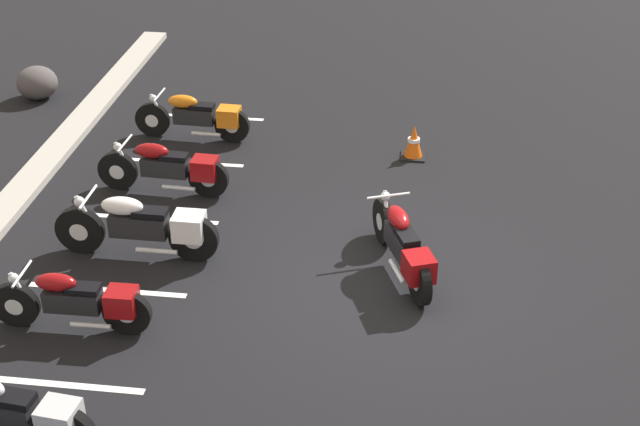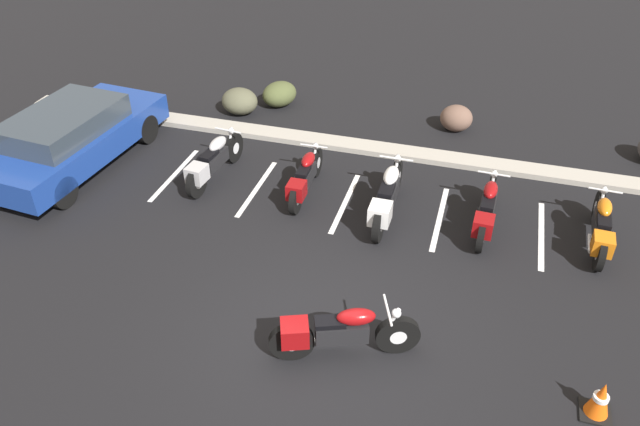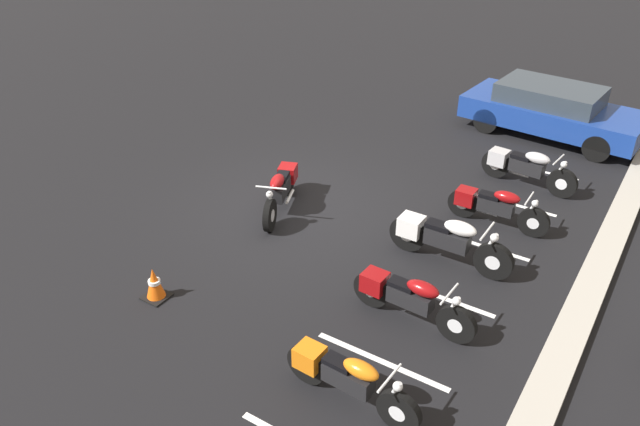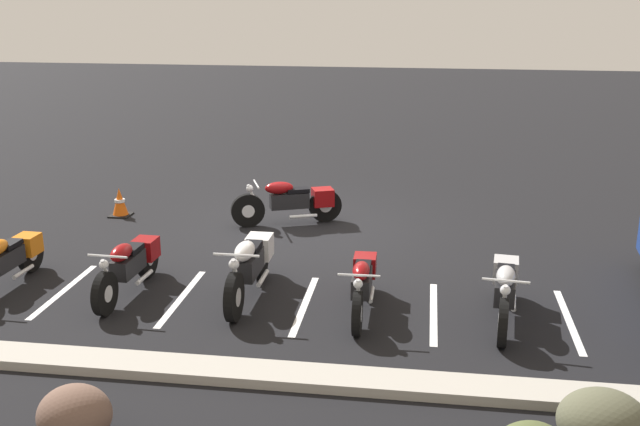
# 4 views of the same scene
# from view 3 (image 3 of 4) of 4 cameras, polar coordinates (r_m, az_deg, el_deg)

# --- Properties ---
(ground) EXTENTS (60.00, 60.00, 0.00)m
(ground) POSITION_cam_3_polar(r_m,az_deg,el_deg) (12.82, -1.80, 0.78)
(ground) COLOR black
(motorcycle_maroon_featured) EXTENTS (2.03, 0.98, 0.84)m
(motorcycle_maroon_featured) POSITION_cam_3_polar(r_m,az_deg,el_deg) (12.51, -3.60, 2.27)
(motorcycle_maroon_featured) COLOR black
(motorcycle_maroon_featured) RESTS_ON ground
(parked_bike_0) EXTENTS (0.62, 2.11, 0.83)m
(parked_bike_0) POSITION_cam_3_polar(r_m,az_deg,el_deg) (14.07, 18.16, 4.07)
(parked_bike_0) COLOR black
(parked_bike_0) RESTS_ON ground
(parked_bike_1) EXTENTS (0.56, 1.98, 0.78)m
(parked_bike_1) POSITION_cam_3_polar(r_m,az_deg,el_deg) (12.40, 15.54, 0.66)
(parked_bike_1) COLOR black
(parked_bike_1) RESTS_ON ground
(parked_bike_2) EXTENTS (0.64, 2.28, 0.90)m
(parked_bike_2) POSITION_cam_3_polar(r_m,az_deg,el_deg) (11.07, 11.25, -2.28)
(parked_bike_2) COLOR black
(parked_bike_2) RESTS_ON ground
(parked_bike_3) EXTENTS (0.58, 2.07, 0.81)m
(parked_bike_3) POSITION_cam_3_polar(r_m,az_deg,el_deg) (9.69, 7.95, -7.62)
(parked_bike_3) COLOR black
(parked_bike_3) RESTS_ON ground
(parked_bike_4) EXTENTS (0.57, 2.02, 0.80)m
(parked_bike_4) POSITION_cam_3_polar(r_m,az_deg,el_deg) (8.39, 2.26, -14.71)
(parked_bike_4) COLOR black
(parked_bike_4) RESTS_ON ground
(car_blue) EXTENTS (2.16, 4.44, 1.29)m
(car_blue) POSITION_cam_3_polar(r_m,az_deg,el_deg) (16.77, 20.44, 8.84)
(car_blue) COLOR black
(car_blue) RESTS_ON ground
(concrete_curb) EXTENTS (18.00, 0.50, 0.12)m
(concrete_curb) POSITION_cam_3_polar(r_m,az_deg,el_deg) (11.13, 23.24, -6.88)
(concrete_curb) COLOR #A8A399
(concrete_curb) RESTS_ON ground
(traffic_cone) EXTENTS (0.40, 0.40, 0.57)m
(traffic_cone) POSITION_cam_3_polar(r_m,az_deg,el_deg) (10.48, -14.89, -6.30)
(traffic_cone) COLOR black
(traffic_cone) RESTS_ON ground
(stall_line_0) EXTENTS (0.10, 2.10, 0.00)m
(stall_line_0) POSITION_cam_3_polar(r_m,az_deg,el_deg) (15.05, 18.72, 3.86)
(stall_line_0) COLOR white
(stall_line_0) RESTS_ON ground
(stall_line_1) EXTENTS (0.10, 2.10, 0.00)m
(stall_line_1) POSITION_cam_3_polar(r_m,az_deg,el_deg) (13.46, 16.56, 0.97)
(stall_line_1) COLOR white
(stall_line_1) RESTS_ON ground
(stall_line_2) EXTENTS (0.10, 2.10, 0.00)m
(stall_line_2) POSITION_cam_3_polar(r_m,az_deg,el_deg) (11.93, 13.83, -2.67)
(stall_line_2) COLOR white
(stall_line_2) RESTS_ON ground
(stall_line_3) EXTENTS (0.10, 2.10, 0.00)m
(stall_line_3) POSITION_cam_3_polar(r_m,az_deg,el_deg) (10.51, 10.31, -7.34)
(stall_line_3) COLOR white
(stall_line_3) RESTS_ON ground
(stall_line_4) EXTENTS (0.10, 2.10, 0.00)m
(stall_line_4) POSITION_cam_3_polar(r_m,az_deg,el_deg) (9.23, 5.64, -13.33)
(stall_line_4) COLOR white
(stall_line_4) RESTS_ON ground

